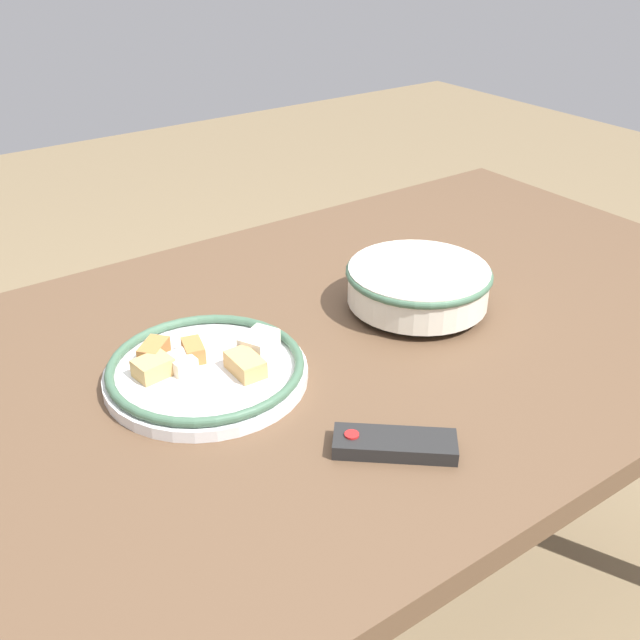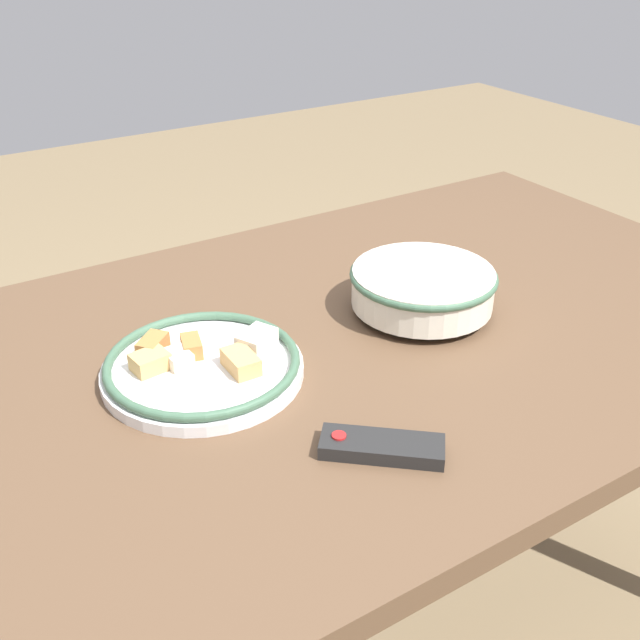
# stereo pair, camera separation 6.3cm
# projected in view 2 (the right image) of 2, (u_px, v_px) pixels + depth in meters

# --- Properties ---
(ground_plane) EXTENTS (8.00, 8.00, 0.00)m
(ground_plane) POSITION_uv_depth(u_px,v_px,m) (360.00, 630.00, 1.63)
(ground_plane) COLOR #7F6B4C
(dining_table) EXTENTS (1.51, 0.94, 0.77)m
(dining_table) POSITION_uv_depth(u_px,v_px,m) (371.00, 364.00, 1.29)
(dining_table) COLOR brown
(dining_table) RESTS_ON ground_plane
(noodle_bowl) EXTENTS (0.25, 0.25, 0.08)m
(noodle_bowl) POSITION_uv_depth(u_px,v_px,m) (422.00, 287.00, 1.27)
(noodle_bowl) COLOR silver
(noodle_bowl) RESTS_ON dining_table
(food_plate) EXTENTS (0.30, 0.30, 0.05)m
(food_plate) POSITION_uv_depth(u_px,v_px,m) (203.00, 365.00, 1.11)
(food_plate) COLOR white
(food_plate) RESTS_ON dining_table
(tv_remote) EXTENTS (0.16, 0.14, 0.02)m
(tv_remote) POSITION_uv_depth(u_px,v_px,m) (382.00, 447.00, 0.95)
(tv_remote) COLOR black
(tv_remote) RESTS_ON dining_table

